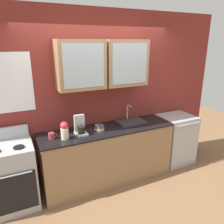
% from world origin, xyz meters
% --- Properties ---
extents(ground_plane, '(10.00, 10.00, 0.00)m').
position_xyz_m(ground_plane, '(0.00, 0.00, 0.00)').
color(ground_plane, brown).
extents(back_wall_unit, '(4.68, 0.44, 2.76)m').
position_xyz_m(back_wall_unit, '(-0.01, 0.31, 1.50)').
color(back_wall_unit, maroon).
rests_on(back_wall_unit, ground_plane).
extents(counter, '(2.18, 0.62, 0.94)m').
position_xyz_m(counter, '(0.00, 0.00, 0.47)').
color(counter, '#93704C').
rests_on(counter, ground_plane).
extents(stove_range, '(0.65, 0.60, 1.12)m').
position_xyz_m(stove_range, '(-1.48, -0.00, 0.48)').
color(stove_range, '#ADAFB5').
rests_on(stove_range, ground_plane).
extents(sink_faucet, '(0.48, 0.33, 0.30)m').
position_xyz_m(sink_faucet, '(0.46, 0.07, 0.96)').
color(sink_faucet, '#2D2D30').
rests_on(sink_faucet, counter).
extents(bowl_stack, '(0.15, 0.15, 0.08)m').
position_xyz_m(bowl_stack, '(-0.14, 0.01, 0.98)').
color(bowl_stack, '#E0AD7F').
rests_on(bowl_stack, counter).
extents(vase, '(0.11, 0.11, 0.26)m').
position_xyz_m(vase, '(-0.72, -0.09, 1.07)').
color(vase, beige).
rests_on(vase, counter).
extents(cup_near_sink, '(0.12, 0.08, 0.09)m').
position_xyz_m(cup_near_sink, '(-0.89, -0.01, 0.98)').
color(cup_near_sink, '#993838').
rests_on(cup_near_sink, counter).
extents(dishwasher, '(0.63, 0.61, 0.94)m').
position_xyz_m(dishwasher, '(1.43, -0.00, 0.47)').
color(dishwasher, '#ADAFB5').
rests_on(dishwasher, ground_plane).
extents(coffee_maker, '(0.17, 0.20, 0.29)m').
position_xyz_m(coffee_maker, '(-0.46, -0.02, 1.04)').
color(coffee_maker, '#B7B7BC').
rests_on(coffee_maker, counter).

